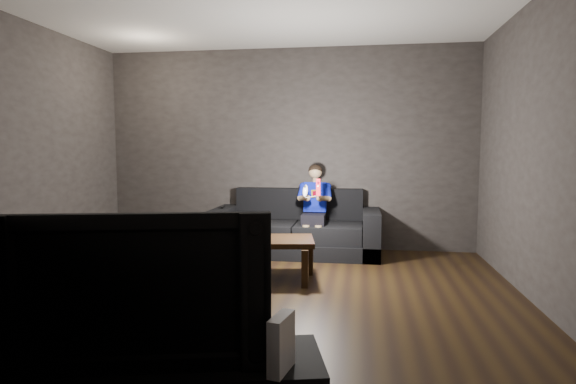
# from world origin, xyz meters

# --- Properties ---
(floor) EXTENTS (5.00, 5.00, 0.00)m
(floor) POSITION_xyz_m (0.00, 0.00, 0.00)
(floor) COLOR black
(floor) RESTS_ON ground
(back_wall) EXTENTS (5.00, 0.04, 2.70)m
(back_wall) POSITION_xyz_m (0.00, 2.50, 1.35)
(back_wall) COLOR #332D2D
(back_wall) RESTS_ON ground
(front_wall) EXTENTS (5.00, 0.04, 2.70)m
(front_wall) POSITION_xyz_m (0.00, -2.50, 1.35)
(front_wall) COLOR #332D2D
(front_wall) RESTS_ON ground
(right_wall) EXTENTS (0.04, 5.00, 2.70)m
(right_wall) POSITION_xyz_m (2.50, 0.00, 1.35)
(right_wall) COLOR #332D2D
(right_wall) RESTS_ON ground
(sofa) EXTENTS (2.13, 0.92, 0.82)m
(sofa) POSITION_xyz_m (0.17, 2.12, 0.27)
(sofa) COLOR black
(sofa) RESTS_ON floor
(child) EXTENTS (0.43, 0.53, 1.05)m
(child) POSITION_xyz_m (0.41, 2.06, 0.69)
(child) COLOR black
(child) RESTS_ON sofa
(wii_remote_red) EXTENTS (0.06, 0.08, 0.21)m
(wii_remote_red) POSITION_xyz_m (0.49, 1.65, 0.90)
(wii_remote_red) COLOR red
(wii_remote_red) RESTS_ON child
(nunchuk_white) EXTENTS (0.08, 0.11, 0.16)m
(nunchuk_white) POSITION_xyz_m (0.34, 1.66, 0.86)
(nunchuk_white) COLOR white
(nunchuk_white) RESTS_ON child
(wii_remote_black) EXTENTS (0.05, 0.14, 0.03)m
(wii_remote_black) POSITION_xyz_m (-0.79, 2.04, 0.59)
(wii_remote_black) COLOR black
(wii_remote_black) RESTS_ON sofa
(coffee_table) EXTENTS (1.25, 0.76, 0.43)m
(coffee_table) POSITION_xyz_m (-0.07, 0.83, 0.37)
(coffee_table) COLOR black
(coffee_table) RESTS_ON floor
(tv) EXTENTS (1.05, 0.37, 0.60)m
(tv) POSITION_xyz_m (0.13, -2.27, 0.82)
(tv) COLOR black
(tv) RESTS_ON media_console
(wii_console) EXTENTS (0.08, 0.17, 0.22)m
(wii_console) POSITION_xyz_m (0.70, -2.27, 0.63)
(wii_console) COLOR white
(wii_console) RESTS_ON media_console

